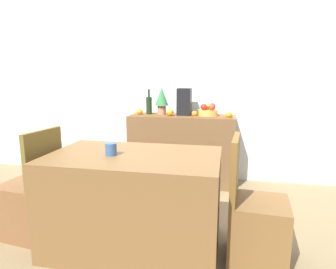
{
  "coord_description": "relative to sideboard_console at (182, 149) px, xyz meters",
  "views": [
    {
      "loc": [
        0.61,
        -2.56,
        1.31
      ],
      "look_at": [
        0.02,
        0.35,
        0.72
      ],
      "focal_mm": 31.39,
      "sensor_mm": 36.0,
      "label": 1
    }
  ],
  "objects": [
    {
      "name": "apple_right",
      "position": [
        0.26,
        -0.05,
        0.54
      ],
      "size": [
        0.08,
        0.08,
        0.08
      ],
      "primitive_type": "sphere",
      "color": "red",
      "rests_on": "fruit_bowl"
    },
    {
      "name": "sideboard_console",
      "position": [
        0.0,
        0.0,
        0.0
      ],
      "size": [
        1.27,
        0.42,
        0.85
      ],
      "primitive_type": "cube",
      "color": "brown",
      "rests_on": "ground"
    },
    {
      "name": "apple_front",
      "position": [
        0.36,
        0.02,
        0.54
      ],
      "size": [
        0.08,
        0.08,
        0.08
      ],
      "primitive_type": "sphere",
      "color": "red",
      "rests_on": "fruit_bowl"
    },
    {
      "name": "coffee_cup",
      "position": [
        -0.29,
        -1.53,
        0.36
      ],
      "size": [
        0.08,
        0.08,
        0.09
      ],
      "primitive_type": "cylinder",
      "color": "#345888",
      "rests_on": "dining_table"
    },
    {
      "name": "orange_loose_end",
      "position": [
        0.56,
        -0.09,
        0.46
      ],
      "size": [
        0.07,
        0.07,
        0.07
      ],
      "primitive_type": "sphere",
      "color": "orange",
      "rests_on": "sideboard_console"
    },
    {
      "name": "orange_loose_far",
      "position": [
        -0.13,
        -0.1,
        0.46
      ],
      "size": [
        0.08,
        0.08,
        0.08
      ],
      "primitive_type": "sphere",
      "color": "orange",
      "rests_on": "sideboard_console"
    },
    {
      "name": "coffee_maker",
      "position": [
        0.03,
        0.0,
        0.59
      ],
      "size": [
        0.16,
        0.18,
        0.33
      ],
      "primitive_type": "cube",
      "color": "black",
      "rests_on": "sideboard_console"
    },
    {
      "name": "wine_bottle",
      "position": [
        -0.41,
        -0.0,
        0.54
      ],
      "size": [
        0.07,
        0.07,
        0.31
      ],
      "color": "black",
      "rests_on": "sideboard_console"
    },
    {
      "name": "apple_rear",
      "position": [
        0.28,
        0.02,
        0.53
      ],
      "size": [
        0.07,
        0.07,
        0.07
      ],
      "primitive_type": "sphere",
      "color": "gold",
      "rests_on": "fruit_bowl"
    },
    {
      "name": "orange_loose_mid",
      "position": [
        -0.52,
        -0.04,
        0.46
      ],
      "size": [
        0.08,
        0.08,
        0.08
      ],
      "primitive_type": "sphere",
      "color": "orange",
      "rests_on": "sideboard_console"
    },
    {
      "name": "dining_table",
      "position": [
        -0.13,
        -1.47,
        -0.05
      ],
      "size": [
        1.27,
        0.78,
        0.74
      ],
      "primitive_type": "cube",
      "color": "brown",
      "rests_on": "ground"
    },
    {
      "name": "room_wall_rear",
      "position": [
        -0.07,
        0.26,
        0.93
      ],
      "size": [
        6.4,
        0.06,
        2.7
      ],
      "primitive_type": "cube",
      "color": "silver",
      "rests_on": "ground"
    },
    {
      "name": "orange_loose_near_bowl",
      "position": [
        0.16,
        -0.06,
        0.46
      ],
      "size": [
        0.07,
        0.07,
        0.07
      ],
      "primitive_type": "sphere",
      "color": "orange",
      "rests_on": "sideboard_console"
    },
    {
      "name": "potted_plant",
      "position": [
        -0.25,
        0.0,
        0.62
      ],
      "size": [
        0.16,
        0.16,
        0.34
      ],
      "color": "#AF7158",
      "rests_on": "sideboard_console"
    },
    {
      "name": "fruit_bowl",
      "position": [
        0.31,
        0.0,
        0.46
      ],
      "size": [
        0.23,
        0.23,
        0.07
      ],
      "primitive_type": "cylinder",
      "color": "gold",
      "rests_on": "table_runner"
    },
    {
      "name": "table_runner",
      "position": [
        -0.0,
        0.0,
        0.43
      ],
      "size": [
        1.2,
        0.32,
        0.01
      ],
      "primitive_type": "cube",
      "color": "brown",
      "rests_on": "sideboard_console"
    },
    {
      "name": "ground_plane",
      "position": [
        -0.07,
        -0.92,
        -0.43
      ],
      "size": [
        6.4,
        6.4,
        0.02
      ],
      "primitive_type": "cube",
      "color": "olive",
      "rests_on": "ground"
    },
    {
      "name": "chair_by_corner",
      "position": [
        0.77,
        -1.47,
        -0.16
      ],
      "size": [
        0.43,
        0.43,
        0.9
      ],
      "color": "brown",
      "rests_on": "ground"
    },
    {
      "name": "apple_left",
      "position": [
        0.32,
        0.07,
        0.53
      ],
      "size": [
        0.06,
        0.06,
        0.06
      ],
      "primitive_type": "sphere",
      "color": "gold",
      "rests_on": "fruit_bowl"
    },
    {
      "name": "chair_near_window",
      "position": [
        -1.03,
        -1.48,
        -0.16
      ],
      "size": [
        0.45,
        0.45,
        0.9
      ],
      "color": "brown",
      "rests_on": "ground"
    },
    {
      "name": "apple_upper",
      "position": [
        0.36,
        -0.05,
        0.53
      ],
      "size": [
        0.07,
        0.07,
        0.07
      ],
      "primitive_type": "sphere",
      "color": "#BA3A1E",
      "rests_on": "fruit_bowl"
    }
  ]
}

